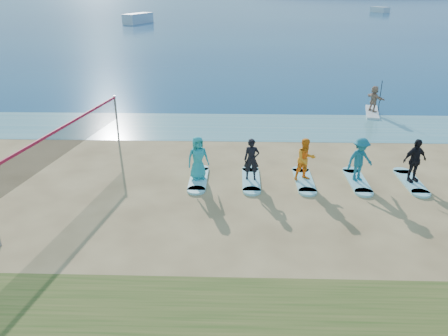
{
  "coord_description": "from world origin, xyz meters",
  "views": [
    {
      "loc": [
        -1.03,
        -12.72,
        7.35
      ],
      "look_at": [
        -1.48,
        2.0,
        1.1
      ],
      "focal_mm": 35.0,
      "sensor_mm": 36.0,
      "label": 1
    }
  ],
  "objects_px": {
    "boat_offshore_a": "(138,23)",
    "surfboard_4": "(411,182)",
    "paddleboarder": "(374,99)",
    "student_2": "(306,159)",
    "surfboard_2": "(304,180)",
    "student_1": "(252,159)",
    "boat_offshore_b": "(380,12)",
    "student_3": "(360,160)",
    "surfboard_1": "(251,180)",
    "student_4": "(415,160)",
    "surfboard_0": "(199,179)",
    "student_0": "(198,158)",
    "paddleboard": "(372,112)",
    "volleyball_net": "(67,139)",
    "surfboard_3": "(357,181)"
  },
  "relations": [
    {
      "from": "surfboard_4",
      "to": "paddleboard",
      "type": "bearing_deg",
      "value": 82.59
    },
    {
      "from": "surfboard_3",
      "to": "surfboard_4",
      "type": "distance_m",
      "value": 2.12
    },
    {
      "from": "paddleboard",
      "to": "volleyball_net",
      "type": "bearing_deg",
      "value": -130.71
    },
    {
      "from": "boat_offshore_b",
      "to": "student_4",
      "type": "bearing_deg",
      "value": -127.1
    },
    {
      "from": "student_0",
      "to": "student_4",
      "type": "relative_size",
      "value": 1.01
    },
    {
      "from": "boat_offshore_a",
      "to": "student_0",
      "type": "height_order",
      "value": "student_0"
    },
    {
      "from": "student_0",
      "to": "student_1",
      "type": "height_order",
      "value": "student_0"
    },
    {
      "from": "paddleboard",
      "to": "student_2",
      "type": "distance_m",
      "value": 11.67
    },
    {
      "from": "boat_offshore_b",
      "to": "student_3",
      "type": "relative_size",
      "value": 3.26
    },
    {
      "from": "paddleboarder",
      "to": "surfboard_3",
      "type": "relative_size",
      "value": 0.71
    },
    {
      "from": "student_1",
      "to": "surfboard_2",
      "type": "height_order",
      "value": "student_1"
    },
    {
      "from": "student_2",
      "to": "student_3",
      "type": "height_order",
      "value": "student_3"
    },
    {
      "from": "student_0",
      "to": "student_4",
      "type": "distance_m",
      "value": 8.5
    },
    {
      "from": "surfboard_0",
      "to": "student_2",
      "type": "height_order",
      "value": "student_2"
    },
    {
      "from": "student_4",
      "to": "student_1",
      "type": "bearing_deg",
      "value": 161.41
    },
    {
      "from": "boat_offshore_b",
      "to": "student_3",
      "type": "bearing_deg",
      "value": -128.11
    },
    {
      "from": "boat_offshore_a",
      "to": "surfboard_1",
      "type": "bearing_deg",
      "value": -55.16
    },
    {
      "from": "student_1",
      "to": "surfboard_2",
      "type": "relative_size",
      "value": 0.76
    },
    {
      "from": "boat_offshore_a",
      "to": "paddleboarder",
      "type": "bearing_deg",
      "value": -46.86
    },
    {
      "from": "boat_offshore_a",
      "to": "surfboard_4",
      "type": "height_order",
      "value": "boat_offshore_a"
    },
    {
      "from": "student_2",
      "to": "boat_offshore_b",
      "type": "bearing_deg",
      "value": 51.57
    },
    {
      "from": "paddleboarder",
      "to": "boat_offshore_a",
      "type": "relative_size",
      "value": 0.2
    },
    {
      "from": "surfboard_0",
      "to": "boat_offshore_a",
      "type": "bearing_deg",
      "value": 103.8
    },
    {
      "from": "student_1",
      "to": "surfboard_2",
      "type": "distance_m",
      "value": 2.3
    },
    {
      "from": "paddleboard",
      "to": "student_4",
      "type": "height_order",
      "value": "student_4"
    },
    {
      "from": "paddleboarder",
      "to": "student_2",
      "type": "relative_size",
      "value": 0.9
    },
    {
      "from": "paddleboard",
      "to": "surfboard_0",
      "type": "xyz_separation_m",
      "value": [
        -9.82,
        -10.21,
        -0.01
      ]
    },
    {
      "from": "boat_offshore_a",
      "to": "student_4",
      "type": "bearing_deg",
      "value": -50.71
    },
    {
      "from": "surfboard_3",
      "to": "student_4",
      "type": "height_order",
      "value": "student_4"
    },
    {
      "from": "surfboard_1",
      "to": "student_4",
      "type": "xyz_separation_m",
      "value": [
        6.37,
        0.0,
        0.92
      ]
    },
    {
      "from": "paddleboard",
      "to": "surfboard_1",
      "type": "relative_size",
      "value": 1.36
    },
    {
      "from": "paddleboarder",
      "to": "surfboard_3",
      "type": "xyz_separation_m",
      "value": [
        -3.45,
        -10.21,
        -0.85
      ]
    },
    {
      "from": "paddleboarder",
      "to": "student_0",
      "type": "distance_m",
      "value": 14.17
    },
    {
      "from": "surfboard_0",
      "to": "surfboard_4",
      "type": "distance_m",
      "value": 8.5
    },
    {
      "from": "paddleboarder",
      "to": "surfboard_4",
      "type": "distance_m",
      "value": 10.34
    },
    {
      "from": "paddleboarder",
      "to": "student_4",
      "type": "height_order",
      "value": "student_4"
    },
    {
      "from": "paddleboard",
      "to": "student_1",
      "type": "height_order",
      "value": "student_1"
    },
    {
      "from": "surfboard_2",
      "to": "surfboard_4",
      "type": "xyz_separation_m",
      "value": [
        4.25,
        0.0,
        0.0
      ]
    },
    {
      "from": "paddleboarder",
      "to": "boat_offshore_b",
      "type": "bearing_deg",
      "value": -40.65
    },
    {
      "from": "volleyball_net",
      "to": "boat_offshore_b",
      "type": "xyz_separation_m",
      "value": [
        44.9,
        111.36,
        -1.9
      ]
    },
    {
      "from": "paddleboarder",
      "to": "student_1",
      "type": "distance_m",
      "value": 12.79
    },
    {
      "from": "student_2",
      "to": "surfboard_4",
      "type": "relative_size",
      "value": 0.78
    },
    {
      "from": "volleyball_net",
      "to": "surfboard_2",
      "type": "xyz_separation_m",
      "value": [
        9.17,
        0.52,
        -1.86
      ]
    },
    {
      "from": "paddleboard",
      "to": "surfboard_1",
      "type": "distance_m",
      "value": 12.79
    },
    {
      "from": "surfboard_4",
      "to": "surfboard_0",
      "type": "bearing_deg",
      "value": 180.0
    },
    {
      "from": "surfboard_2",
      "to": "volleyball_net",
      "type": "bearing_deg",
      "value": -176.76
    },
    {
      "from": "surfboard_1",
      "to": "surfboard_4",
      "type": "bearing_deg",
      "value": 0.0
    },
    {
      "from": "paddleboard",
      "to": "paddleboarder",
      "type": "distance_m",
      "value": 0.84
    },
    {
      "from": "boat_offshore_b",
      "to": "surfboard_2",
      "type": "relative_size",
      "value": 2.62
    },
    {
      "from": "volleyball_net",
      "to": "surfboard_3",
      "type": "distance_m",
      "value": 11.46
    }
  ]
}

